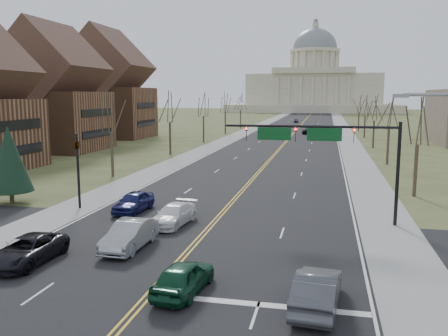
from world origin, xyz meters
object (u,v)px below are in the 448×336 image
at_px(signal_left, 78,162).
at_px(car_sb_outer_lead, 27,250).
at_px(car_far_nb, 307,131).
at_px(car_sb_inner_second, 174,215).
at_px(car_sb_outer_second, 134,202).
at_px(car_far_sb, 296,120).
at_px(car_nb_inner_lead, 184,277).
at_px(car_nb_outer_lead, 317,290).
at_px(signal_mast, 323,142).
at_px(car_sb_inner_lead, 130,235).

relative_size(signal_left, car_sb_outer_lead, 1.16).
bearing_deg(car_far_nb, signal_left, 72.87).
height_order(car_sb_inner_second, car_sb_outer_second, car_sb_outer_second).
height_order(car_sb_outer_second, car_far_sb, car_sb_outer_second).
bearing_deg(signal_left, car_sb_outer_lead, -73.39).
relative_size(car_nb_inner_lead, car_nb_outer_lead, 0.88).
bearing_deg(signal_mast, car_sb_outer_second, -179.15).
height_order(signal_left, car_nb_inner_lead, signal_left).
xyz_separation_m(car_nb_inner_lead, car_sb_outer_second, (-8.26, 13.77, 0.04)).
height_order(car_nb_outer_lead, car_far_sb, car_nb_outer_lead).
relative_size(car_nb_outer_lead, car_sb_inner_lead, 1.00).
relative_size(car_sb_inner_lead, car_sb_outer_second, 1.08).
height_order(car_sb_outer_lead, car_far_sb, car_sb_outer_lead).
xyz_separation_m(signal_left, car_sb_inner_second, (8.89, -3.08, -2.99)).
bearing_deg(car_nb_inner_lead, car_nb_outer_lead, -177.29).
relative_size(car_nb_outer_lead, car_sb_outer_second, 1.08).
height_order(signal_left, car_sb_inner_second, signal_left).
bearing_deg(car_far_nb, car_nb_inner_lead, 82.47).
distance_m(signal_mast, car_nb_outer_lead, 15.15).
distance_m(car_nb_outer_lead, car_sb_inner_second, 15.10).
relative_size(signal_left, car_nb_outer_lead, 1.20).
xyz_separation_m(signal_mast, car_far_sb, (-9.76, 124.13, -5.08)).
bearing_deg(car_nb_outer_lead, car_far_nb, -82.18).
relative_size(car_nb_inner_lead, car_sb_inner_lead, 0.88).
bearing_deg(car_sb_outer_lead, car_nb_outer_lead, -7.62).
distance_m(car_nb_inner_lead, car_sb_outer_second, 16.06).
bearing_deg(car_nb_inner_lead, car_sb_inner_lead, -41.40).
height_order(car_sb_inner_lead, car_sb_outer_lead, car_sb_inner_lead).
xyz_separation_m(car_nb_inner_lead, car_sb_outer_lead, (-9.37, 1.94, -0.03)).
xyz_separation_m(car_sb_outer_lead, car_far_sb, (5.60, 136.17, -0.05)).
relative_size(car_sb_outer_lead, car_far_nb, 1.05).
bearing_deg(signal_mast, car_sb_outer_lead, -141.91).
xyz_separation_m(car_sb_inner_second, car_far_nb, (5.87, 81.01, -0.02)).
bearing_deg(car_sb_outer_lead, car_sb_inner_second, 60.23).
relative_size(signal_mast, car_sb_outer_second, 2.62).
height_order(car_nb_inner_lead, car_far_nb, car_nb_inner_lead).
height_order(car_nb_outer_lead, car_sb_outer_second, car_nb_outer_lead).
height_order(signal_left, car_far_nb, signal_left).
relative_size(car_sb_outer_second, car_far_nb, 0.94).
relative_size(signal_mast, signal_left, 2.02).
height_order(signal_mast, signal_left, signal_mast).
xyz_separation_m(car_nb_outer_lead, car_sb_inner_second, (-10.08, 11.25, -0.11)).
height_order(car_nb_outer_lead, car_far_nb, car_nb_outer_lead).
bearing_deg(car_far_sb, car_sb_outer_second, -96.72).
bearing_deg(car_nb_outer_lead, car_sb_outer_second, -39.49).
bearing_deg(signal_mast, car_nb_outer_lead, -89.91).
height_order(signal_mast, car_nb_inner_lead, signal_mast).
bearing_deg(car_sb_outer_lead, car_sb_inner_lead, 38.94).
bearing_deg(signal_mast, car_far_nb, 93.07).
xyz_separation_m(car_sb_outer_lead, car_far_nb, (11.17, 89.96, -0.03)).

